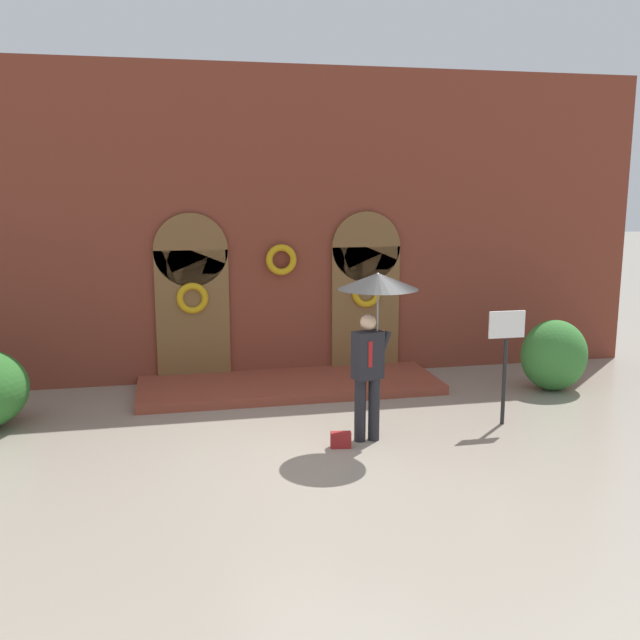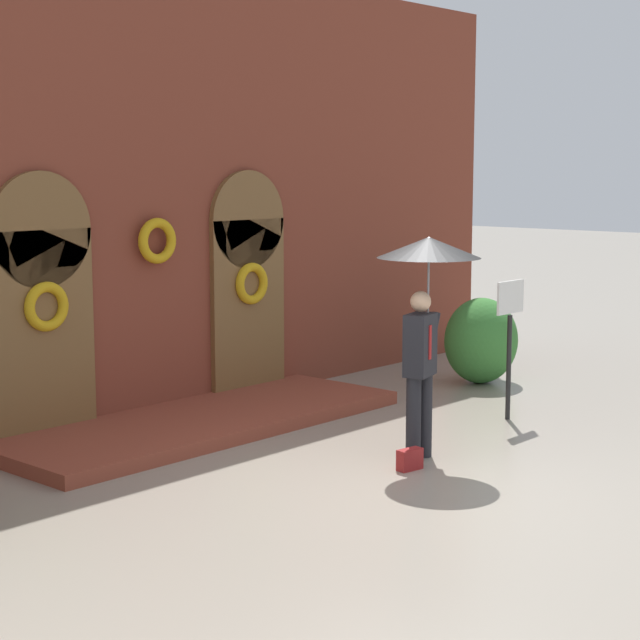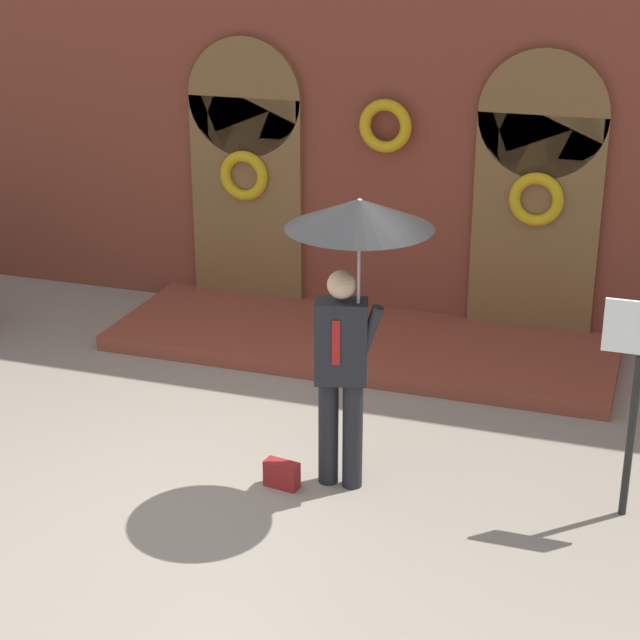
{
  "view_description": "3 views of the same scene",
  "coord_description": "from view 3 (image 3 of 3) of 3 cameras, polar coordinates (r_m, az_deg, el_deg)",
  "views": [
    {
      "loc": [
        -2.0,
        -8.81,
        3.52
      ],
      "look_at": [
        0.19,
        1.42,
        1.54
      ],
      "focal_mm": 40.0,
      "sensor_mm": 36.0,
      "label": 1
    },
    {
      "loc": [
        -8.36,
        -6.25,
        3.08
      ],
      "look_at": [
        0.41,
        1.56,
        1.4
      ],
      "focal_mm": 60.0,
      "sensor_mm": 36.0,
      "label": 2
    },
    {
      "loc": [
        2.88,
        -6.84,
        4.33
      ],
      "look_at": [
        0.17,
        1.21,
        1.03
      ],
      "focal_mm": 60.0,
      "sensor_mm": 36.0,
      "label": 3
    }
  ],
  "objects": [
    {
      "name": "ground_plane",
      "position": [
        8.59,
        -3.71,
        -9.09
      ],
      "size": [
        80.0,
        80.0,
        0.0
      ],
      "primitive_type": "plane",
      "color": "gray"
    },
    {
      "name": "building_facade",
      "position": [
        11.48,
        3.98,
        12.9
      ],
      "size": [
        14.0,
        2.3,
        5.6
      ],
      "color": "brown",
      "rests_on": "ground"
    },
    {
      "name": "person_with_umbrella",
      "position": [
        7.88,
        1.85,
        3.35
      ],
      "size": [
        1.1,
        1.1,
        2.36
      ],
      "color": "black",
      "rests_on": "ground"
    },
    {
      "name": "handbag",
      "position": [
        8.58,
        -2.05,
        -8.23
      ],
      "size": [
        0.29,
        0.16,
        0.22
      ],
      "primitive_type": "cube",
      "rotation": [
        0.0,
        0.0,
        -0.15
      ],
      "color": "maroon",
      "rests_on": "ground"
    },
    {
      "name": "sign_post",
      "position": [
        8.08,
        16.61,
        -2.79
      ],
      "size": [
        0.56,
        0.06,
        1.72
      ],
      "color": "black",
      "rests_on": "ground"
    }
  ]
}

